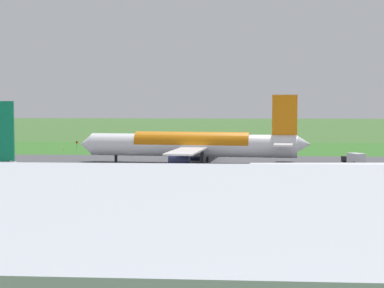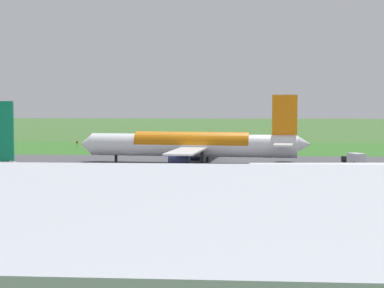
{
  "view_description": "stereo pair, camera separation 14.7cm",
  "coord_description": "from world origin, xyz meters",
  "px_view_note": "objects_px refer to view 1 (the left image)",
  "views": [
    {
      "loc": [
        -24.02,
        145.45,
        14.16
      ],
      "look_at": [
        -13.81,
        0.0,
        4.5
      ],
      "focal_mm": 59.35,
      "sensor_mm": 36.0,
      "label": 1
    },
    {
      "loc": [
        -24.17,
        145.44,
        14.16
      ],
      "look_at": [
        -13.81,
        0.0,
        4.5
      ],
      "focal_mm": 59.35,
      "sensor_mm": 36.0,
      "label": 2
    }
  ],
  "objects_px": {
    "airliner_main": "(194,145)",
    "no_stopping_sign": "(77,145)",
    "service_truck_baggage": "(354,158)",
    "traffic_cone_orange": "(64,149)"
  },
  "relations": [
    {
      "from": "airliner_main",
      "to": "no_stopping_sign",
      "type": "xyz_separation_m",
      "value": [
        37.87,
        -41.07,
        -2.91
      ]
    },
    {
      "from": "service_truck_baggage",
      "to": "airliner_main",
      "type": "bearing_deg",
      "value": -0.48
    },
    {
      "from": "service_truck_baggage",
      "to": "no_stopping_sign",
      "type": "xyz_separation_m",
      "value": [
        74.33,
        -41.38,
        0.04
      ]
    },
    {
      "from": "service_truck_baggage",
      "to": "traffic_cone_orange",
      "type": "relative_size",
      "value": 11.15
    },
    {
      "from": "no_stopping_sign",
      "to": "traffic_cone_orange",
      "type": "height_order",
      "value": "no_stopping_sign"
    },
    {
      "from": "no_stopping_sign",
      "to": "airliner_main",
      "type": "bearing_deg",
      "value": 132.68
    },
    {
      "from": "airliner_main",
      "to": "no_stopping_sign",
      "type": "height_order",
      "value": "airliner_main"
    },
    {
      "from": "service_truck_baggage",
      "to": "traffic_cone_orange",
      "type": "distance_m",
      "value": 86.3
    },
    {
      "from": "airliner_main",
      "to": "traffic_cone_orange",
      "type": "relative_size",
      "value": 98.44
    },
    {
      "from": "airliner_main",
      "to": "service_truck_baggage",
      "type": "height_order",
      "value": "airliner_main"
    }
  ]
}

